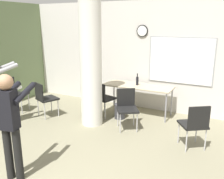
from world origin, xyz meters
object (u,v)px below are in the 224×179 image
Objects in this scene: chair_mid_room at (195,123)px; chair_by_left_wall at (15,92)px; folding_table at (138,87)px; bottle_on_table at (137,81)px; chair_near_pillar at (45,97)px; person_playing_front at (10,119)px; chair_table_left at (103,97)px; chair_table_front at (127,106)px.

chair_by_left_wall is (-4.50, -0.01, 0.00)m from chair_mid_room.
folding_table is 3.17m from chair_by_left_wall.
chair_mid_room is at bearing -38.15° from bottle_on_table.
folding_table is at bearing 32.92° from chair_near_pillar.
chair_near_pillar reaches higher than folding_table.
person_playing_front reaches higher than folding_table.
chair_table_left is 1.00× the size of chair_mid_room.
folding_table is 0.92m from chair_table_left.
folding_table is 1.98× the size of chair_by_left_wall.
chair_table_left is 2.32m from chair_by_left_wall.
bottle_on_table is (-0.03, 0.02, 0.16)m from folding_table.
chair_near_pillar is 0.54× the size of person_playing_front.
person_playing_front reaches higher than chair_by_left_wall.
chair_by_left_wall and chair_table_front have the same top height.
folding_table is 1.98× the size of chair_near_pillar.
chair_table_front is at bearing -24.42° from chair_table_left.
chair_table_left and chair_mid_room have the same top height.
bottle_on_table is at bearing 141.85° from chair_mid_room.
chair_table_front is (0.13, -0.95, -0.18)m from folding_table.
folding_table is 2.04m from chair_mid_room.
bottle_on_table is 1.05m from chair_table_front.
chair_table_front is at bearing -82.48° from folding_table.
bottle_on_table reaches higher than chair_by_left_wall.
chair_table_front is 2.57m from person_playing_front.
chair_by_left_wall reaches higher than folding_table.
bottle_on_table is 3.17m from chair_by_left_wall.
chair_near_pillar and chair_table_left have the same top height.
chair_by_left_wall is at bearing -162.80° from chair_table_left.
chair_table_front is (3.03, 0.32, 0.00)m from chair_by_left_wall.
person_playing_front is at bearing -58.19° from chair_near_pillar.
person_playing_front is at bearing -88.38° from chair_table_left.
folding_table is 1.98× the size of chair_table_front.
chair_near_pillar and chair_by_left_wall have the same top height.
person_playing_front reaches higher than chair_near_pillar.
folding_table is 1.98× the size of chair_mid_room.
chair_near_pillar is 1.00× the size of chair_by_left_wall.
chair_near_pillar is at bearing 1.28° from chair_by_left_wall.
chair_table_left is 1.00× the size of chair_table_front.
chair_by_left_wall is at bearing -173.99° from chair_table_front.
bottle_on_table is 0.34× the size of chair_near_pillar.
chair_table_left is (-0.68, -0.58, -0.18)m from folding_table.
chair_table_left is at bearing 91.62° from person_playing_front.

